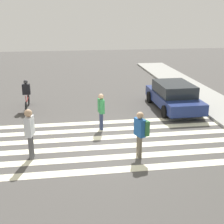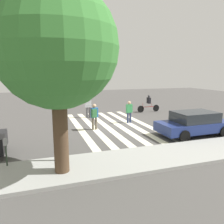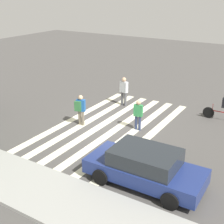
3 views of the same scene
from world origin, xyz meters
The scene contains 11 objects.
ground_plane centered at (0.00, 0.00, 0.00)m, with size 60.00×60.00×0.00m, color #4C4947.
sidewalk_curb centered at (0.00, 6.25, 0.07)m, with size 36.00×2.50×0.14m.
crosswalk_stripes centered at (0.00, 0.00, 0.00)m, with size 5.04×10.00×0.01m.
traffic_light centered at (3.85, 5.39, 3.02)m, with size 0.60×0.50×4.31m.
parking_meter centered at (6.09, 5.32, 0.93)m, with size 0.15×0.15×1.24m.
street_tree centered at (4.12, 6.48, 4.48)m, with size 4.14×4.14×6.58m.
pedestrian_adult_tall_backpack centered at (0.98, -3.19, 1.03)m, with size 0.54×0.32×1.82m.
pedestrian_child_with_backpack centered at (1.44, 0.67, 0.99)m, with size 0.51×0.49×1.69m.
pedestrian_adult_blue_shirt centered at (-1.46, -0.40, 0.92)m, with size 0.47×0.27×1.63m.
cyclist_mid_street centered at (-4.96, -3.95, 0.86)m, with size 2.28×0.41×1.60m.
car_parked_dark_suv centered at (-3.88, 3.75, 0.72)m, with size 4.47×2.07×1.41m.
Camera 2 is at (4.78, 14.12, 3.70)m, focal length 35.00 mm.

